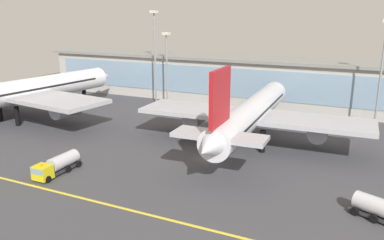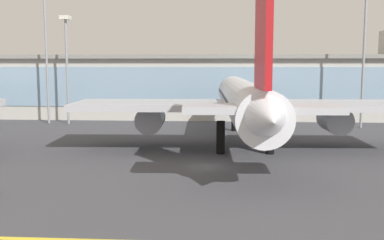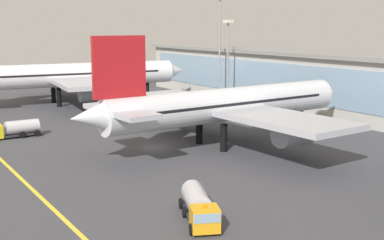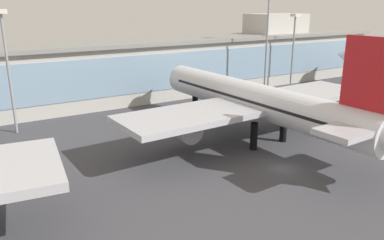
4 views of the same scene
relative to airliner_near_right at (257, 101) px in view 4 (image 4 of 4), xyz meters
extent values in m
plane|color=#424247|center=(-4.49, -10.81, -6.44)|extent=(203.79, 203.79, 0.00)
cube|color=beige|center=(-4.49, 35.75, -0.22)|extent=(145.57, 12.00, 12.45)
cube|color=#84A3BC|center=(-4.49, 29.70, 0.41)|extent=(139.74, 0.20, 7.97)
cube|color=gray|center=(-4.49, 35.75, 6.41)|extent=(148.57, 14.00, 0.80)
cube|color=beige|center=(39.18, 37.75, 9.01)|extent=(16.00, 10.00, 6.00)
cylinder|color=black|center=(-3.03, -3.22, -4.33)|extent=(1.10, 1.10, 4.22)
cylinder|color=black|center=(3.29, -2.96, -4.33)|extent=(1.10, 1.10, 4.22)
cylinder|color=black|center=(-0.70, 17.07, -4.33)|extent=(1.10, 1.10, 4.22)
cylinder|color=silver|center=(-0.02, 0.42, 0.15)|extent=(7.07, 44.04, 5.27)
cone|color=silver|center=(-0.98, 23.91, 0.15)|extent=(5.20, 4.95, 5.01)
cube|color=#84A3BC|center=(-0.85, 20.58, 1.07)|extent=(4.10, 3.85, 1.58)
cube|color=black|center=(-0.02, 0.42, 0.55)|extent=(6.84, 37.03, 0.42)
cube|color=#B7BAC1|center=(-0.02, 0.42, -0.51)|extent=(45.76, 12.38, 0.84)
cylinder|color=#999EA8|center=(-12.77, 1.48, -2.59)|extent=(3.92, 5.85, 3.69)
cylinder|color=#999EA8|center=(12.61, 2.52, -2.59)|extent=(3.92, 5.85, 3.69)
cube|color=red|center=(0.78, -18.86, 7.00)|extent=(0.96, 7.91, 8.44)
cube|color=#B7BAC1|center=(0.78, -18.86, 0.94)|extent=(14.70, 5.42, 0.67)
cylinder|color=black|center=(51.89, 16.57, -4.00)|extent=(1.10, 1.10, 4.89)
cone|color=white|center=(51.66, 23.11, 1.20)|extent=(5.99, 5.69, 5.80)
cube|color=#84A3BC|center=(51.78, 19.71, 2.27)|extent=(4.73, 4.43, 1.83)
cylinder|color=gray|center=(-32.27, 24.35, 3.39)|extent=(0.44, 0.44, 19.66)
cube|color=silver|center=(-32.27, 24.35, 13.57)|extent=(1.80, 1.80, 0.70)
cylinder|color=gray|center=(22.08, 22.45, 5.34)|extent=(0.44, 0.44, 23.55)
cylinder|color=gray|center=(33.55, 25.21, 2.60)|extent=(0.44, 0.44, 18.09)
cube|color=silver|center=(33.55, 25.21, 12.00)|extent=(1.80, 1.80, 0.70)
camera|label=1|loc=(21.50, -72.05, 19.02)|focal=36.73mm
camera|label=2|loc=(-2.89, -61.02, 5.07)|focal=42.81mm
camera|label=3|loc=(63.98, -47.95, 12.45)|focal=47.33mm
camera|label=4|loc=(-39.79, -44.94, 14.75)|focal=36.18mm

